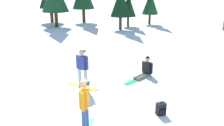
% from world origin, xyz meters
% --- Properties ---
extents(snowboarder_foreground, '(0.32, 1.52, 1.72)m').
position_xyz_m(snowboarder_foreground, '(-0.30, 0.50, 0.91)').
color(snowboarder_foreground, '#1E8CD8').
rests_on(snowboarder_foreground, ground_plane).
extents(snowboarder_midground, '(1.50, 0.87, 1.72)m').
position_xyz_m(snowboarder_midground, '(-1.15, 3.81, 0.91)').
color(snowboarder_midground, yellow).
rests_on(snowboarder_midground, ground_plane).
extents(snowboarder_background, '(1.36, 1.62, 1.00)m').
position_xyz_m(snowboarder_background, '(1.58, 5.42, 0.35)').
color(snowboarder_background, gray).
rests_on(snowboarder_background, ground_plane).
extents(backpack_black, '(0.38, 0.36, 0.47)m').
position_xyz_m(backpack_black, '(2.07, 1.80, 0.21)').
color(backpack_black, black).
rests_on(backpack_black, ground_plane).
extents(pine_tree_tall, '(1.66, 1.66, 4.89)m').
position_xyz_m(pine_tree_tall, '(-0.00, 20.17, 2.66)').
color(pine_tree_tall, '#472D19').
rests_on(pine_tree_tall, ground_plane).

